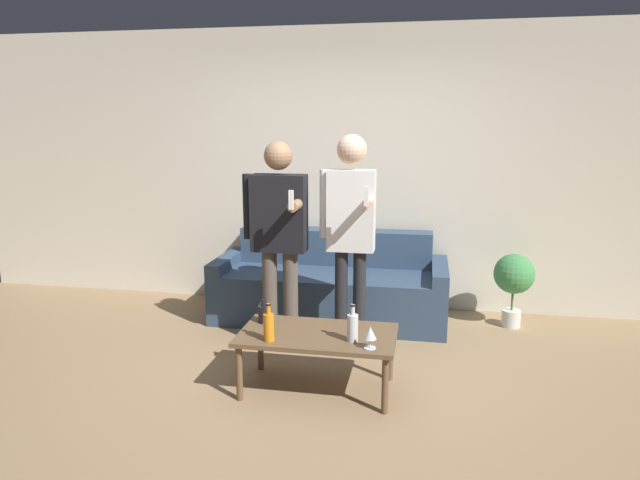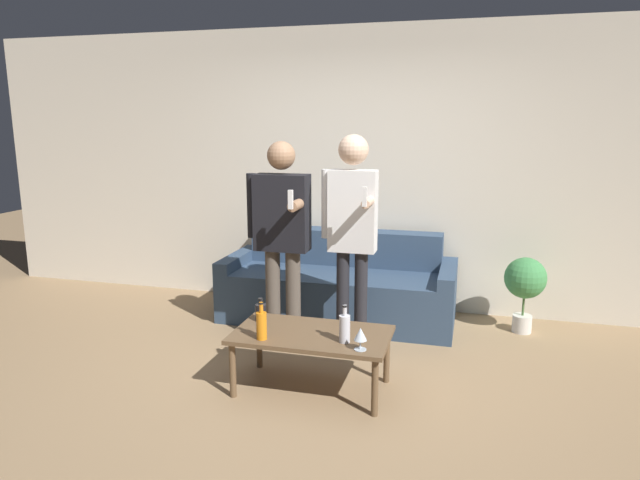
{
  "view_description": "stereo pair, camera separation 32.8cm",
  "coord_description": "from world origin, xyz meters",
  "px_view_note": "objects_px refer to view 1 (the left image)",
  "views": [
    {
      "loc": [
        0.76,
        -3.51,
        1.83
      ],
      "look_at": [
        -0.01,
        0.58,
        0.95
      ],
      "focal_mm": 32.0,
      "sensor_mm": 36.0,
      "label": 1
    },
    {
      "loc": [
        1.08,
        -3.44,
        1.83
      ],
      "look_at": [
        -0.01,
        0.58,
        0.95
      ],
      "focal_mm": 32.0,
      "sensor_mm": 36.0,
      "label": 2
    }
  ],
  "objects_px": {
    "couch": "(331,287)",
    "coffee_table": "(318,339)",
    "person_standing_left": "(279,229)",
    "bottle_orange": "(269,326)",
    "person_standing_right": "(350,223)"
  },
  "relations": [
    {
      "from": "person_standing_left",
      "to": "person_standing_right",
      "type": "bearing_deg",
      "value": -0.71
    },
    {
      "from": "couch",
      "to": "person_standing_left",
      "type": "relative_size",
      "value": 1.27
    },
    {
      "from": "couch",
      "to": "coffee_table",
      "type": "bearing_deg",
      "value": -83.9
    },
    {
      "from": "bottle_orange",
      "to": "person_standing_right",
      "type": "bearing_deg",
      "value": 65.16
    },
    {
      "from": "coffee_table",
      "to": "person_standing_left",
      "type": "distance_m",
      "value": 1.03
    },
    {
      "from": "couch",
      "to": "person_standing_left",
      "type": "bearing_deg",
      "value": -110.61
    },
    {
      "from": "person_standing_right",
      "to": "couch",
      "type": "bearing_deg",
      "value": 109.82
    },
    {
      "from": "couch",
      "to": "coffee_table",
      "type": "height_order",
      "value": "couch"
    },
    {
      "from": "couch",
      "to": "coffee_table",
      "type": "distance_m",
      "value": 1.49
    },
    {
      "from": "coffee_table",
      "to": "person_standing_left",
      "type": "bearing_deg",
      "value": 122.71
    },
    {
      "from": "person_standing_left",
      "to": "person_standing_right",
      "type": "distance_m",
      "value": 0.58
    },
    {
      "from": "bottle_orange",
      "to": "person_standing_left",
      "type": "distance_m",
      "value": 1.02
    },
    {
      "from": "coffee_table",
      "to": "person_standing_left",
      "type": "relative_size",
      "value": 0.64
    },
    {
      "from": "person_standing_left",
      "to": "person_standing_right",
      "type": "relative_size",
      "value": 0.97
    },
    {
      "from": "person_standing_left",
      "to": "coffee_table",
      "type": "bearing_deg",
      "value": -57.29
    }
  ]
}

